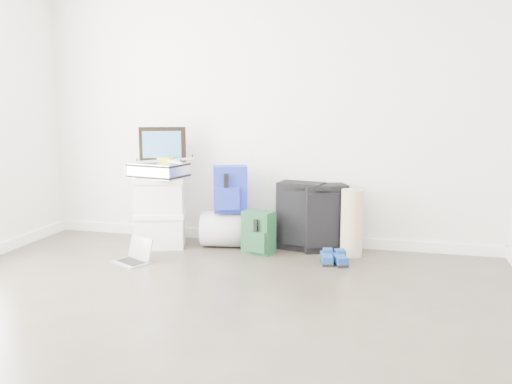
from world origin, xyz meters
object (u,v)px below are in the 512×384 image
(duffel_bag, at_px, (231,229))
(laptop, at_px, (135,256))
(boxes_stack, at_px, (160,212))
(briefcase, at_px, (159,170))
(carry_on, at_px, (324,218))
(large_suitcase, at_px, (301,216))

(duffel_bag, xyz_separation_m, laptop, (-0.66, -0.70, -0.12))
(boxes_stack, bearing_deg, laptop, -107.41)
(briefcase, bearing_deg, laptop, -77.70)
(boxes_stack, bearing_deg, duffel_bag, -5.35)
(briefcase, bearing_deg, carry_on, 19.77)
(boxes_stack, distance_m, carry_on, 1.56)
(laptop, bearing_deg, large_suitcase, 59.43)
(briefcase, height_order, duffel_bag, briefcase)
(large_suitcase, distance_m, carry_on, 0.22)
(boxes_stack, xyz_separation_m, large_suitcase, (1.32, 0.22, -0.02))
(briefcase, xyz_separation_m, duffel_bag, (0.67, 0.14, -0.57))
(large_suitcase, height_order, carry_on, large_suitcase)
(carry_on, height_order, laptop, carry_on)
(duffel_bag, relative_size, laptop, 1.53)
(briefcase, xyz_separation_m, large_suitcase, (1.32, 0.22, -0.42))
(duffel_bag, height_order, large_suitcase, large_suitcase)
(boxes_stack, bearing_deg, briefcase, 162.40)
(carry_on, bearing_deg, laptop, -178.04)
(briefcase, xyz_separation_m, laptop, (0.00, -0.56, -0.69))
(laptop, bearing_deg, boxes_stack, 119.09)
(briefcase, height_order, carry_on, briefcase)
(boxes_stack, xyz_separation_m, duffel_bag, (0.67, 0.14, -0.16))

